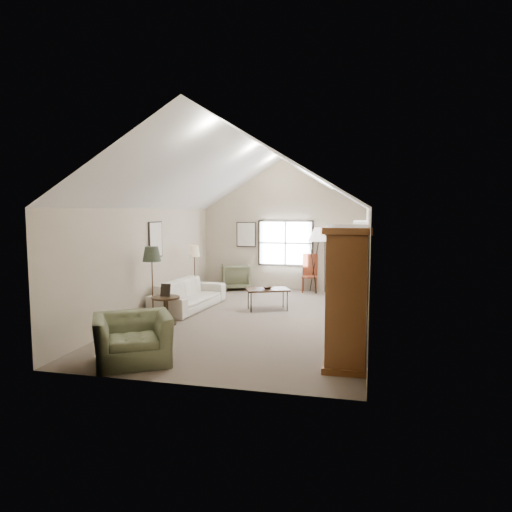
% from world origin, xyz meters
% --- Properties ---
extents(room_shell, '(5.01, 8.01, 4.00)m').
position_xyz_m(room_shell, '(0.00, 0.00, 3.21)').
color(room_shell, '#6B5C4C').
rests_on(room_shell, ground).
extents(window, '(1.72, 0.08, 1.42)m').
position_xyz_m(window, '(0.10, 3.96, 1.45)').
color(window, black).
rests_on(window, room_shell).
extents(skylight, '(0.80, 1.20, 0.52)m').
position_xyz_m(skylight, '(1.30, 0.90, 3.22)').
color(skylight, white).
rests_on(skylight, room_shell).
extents(wall_art, '(1.97, 3.71, 0.88)m').
position_xyz_m(wall_art, '(-1.88, 1.94, 1.73)').
color(wall_art, black).
rests_on(wall_art, room_shell).
extents(armoire, '(0.60, 1.50, 2.20)m').
position_xyz_m(armoire, '(2.18, -2.40, 1.10)').
color(armoire, brown).
rests_on(armoire, ground).
extents(tv_alcove, '(0.32, 1.30, 2.10)m').
position_xyz_m(tv_alcove, '(2.34, 1.60, 1.15)').
color(tv_alcove, white).
rests_on(tv_alcove, ground).
extents(media_console, '(0.34, 1.18, 0.60)m').
position_xyz_m(media_console, '(2.32, 1.60, 0.30)').
color(media_console, '#382316').
rests_on(media_console, ground).
extents(tv_panel, '(0.05, 0.90, 0.55)m').
position_xyz_m(tv_panel, '(2.32, 1.60, 0.92)').
color(tv_panel, black).
rests_on(tv_panel, media_console).
extents(sofa, '(1.21, 2.52, 0.71)m').
position_xyz_m(sofa, '(-1.79, 0.71, 0.36)').
color(sofa, beige).
rests_on(sofa, ground).
extents(armchair_near, '(1.57, 1.52, 0.78)m').
position_xyz_m(armchair_near, '(-1.19, -3.29, 0.39)').
color(armchair_near, '#676E4D').
rests_on(armchair_near, ground).
extents(armchair_far, '(1.08, 1.09, 0.78)m').
position_xyz_m(armchair_far, '(-1.42, 3.70, 0.39)').
color(armchair_far, '#565B40').
rests_on(armchair_far, ground).
extents(coffee_table, '(1.18, 0.93, 0.53)m').
position_xyz_m(coffee_table, '(0.15, 1.01, 0.26)').
color(coffee_table, '#362616').
rests_on(coffee_table, ground).
extents(bowl, '(0.33, 0.33, 0.06)m').
position_xyz_m(bowl, '(0.15, 1.01, 0.56)').
color(bowl, '#3D2919').
rests_on(bowl, coffee_table).
extents(side_table, '(0.67, 0.67, 0.61)m').
position_xyz_m(side_table, '(-1.69, -0.89, 0.31)').
color(side_table, '#342215').
rests_on(side_table, ground).
extents(side_chair, '(0.46, 0.46, 1.14)m').
position_xyz_m(side_chair, '(0.88, 3.70, 0.57)').
color(side_chair, maroon).
rests_on(side_chair, ground).
extents(tripod_lamp, '(0.70, 0.70, 1.98)m').
position_xyz_m(tripod_lamp, '(1.11, 3.70, 0.99)').
color(tripod_lamp, white).
rests_on(tripod_lamp, ground).
extents(dark_lamp, '(0.45, 0.45, 1.70)m').
position_xyz_m(dark_lamp, '(-2.09, -0.69, 0.85)').
color(dark_lamp, '#242B1E').
rests_on(dark_lamp, ground).
extents(tan_lamp, '(0.34, 0.34, 1.53)m').
position_xyz_m(tan_lamp, '(-2.09, 1.91, 0.76)').
color(tan_lamp, tan).
rests_on(tan_lamp, ground).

